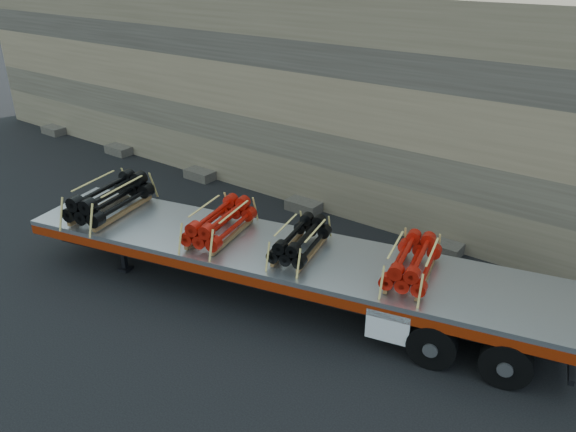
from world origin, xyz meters
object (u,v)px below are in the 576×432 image
Objects in this scene: trailer at (278,272)px; bundle_midrear at (300,241)px; bundle_rear at (412,263)px; bundle_front at (110,199)px; bundle_midfront at (220,223)px.

bundle_midrear is at bearing 0.00° from trailer.
bundle_midrear is 2.75m from bundle_rear.
bundle_front reaches higher than bundle_midfront.
trailer is at bearing -180.00° from bundle_midrear.
bundle_midfront reaches higher than trailer.
bundle_rear is at bearing 0.00° from bundle_front.
bundle_midfront is at bearing 180.00° from bundle_rear.
trailer is 1.20m from bundle_midrear.
bundle_front is 8.55m from bundle_rear.
bundle_front is at bearing -180.00° from bundle_midrear.
bundle_rear is (8.33, 1.93, -0.08)m from bundle_front.
bundle_midfront is (3.46, 0.80, -0.06)m from bundle_front.
bundle_rear is (2.68, 0.62, 0.02)m from bundle_midrear.
bundle_midfront reaches higher than bundle_rear.
trailer is 6.48× the size of bundle_midfront.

